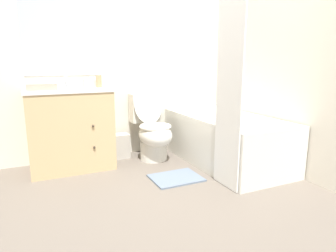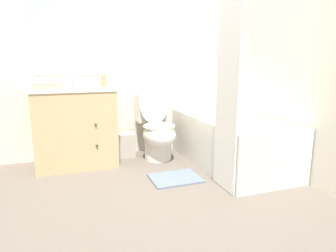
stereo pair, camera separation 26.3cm
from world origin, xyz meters
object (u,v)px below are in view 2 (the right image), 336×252
bathtub (229,140)px  hand_towel_folded (47,86)px  toilet (157,130)px  wastebasket (126,145)px  soap_dispenser (104,80)px  sink_faucet (72,83)px  tissue_box (96,82)px  bath_mat (175,178)px  vanity_cabinet (76,126)px  bath_towel_folded (245,123)px

bathtub → hand_towel_folded: hand_towel_folded is taller
toilet → wastebasket: (-0.33, 0.20, -0.20)m
soap_dispenser → wastebasket: bearing=30.9°
sink_faucet → hand_towel_folded: size_ratio=0.53×
bathtub → wastebasket: bearing=148.1°
soap_dispenser → hand_towel_folded: size_ratio=0.58×
sink_faucet → hand_towel_folded: sink_faucet is taller
bathtub → soap_dispenser: (-1.27, 0.49, 0.65)m
wastebasket → tissue_box: tissue_box is taller
soap_dispenser → bath_mat: bearing=-52.9°
vanity_cabinet → bath_towel_folded: bearing=-37.8°
sink_faucet → soap_dispenser: bearing=-33.8°
sink_faucet → bathtub: bearing=-23.9°
toilet → soap_dispenser: 0.81m
vanity_cabinet → bath_mat: (0.86, -0.75, -0.42)m
hand_towel_folded → sink_faucet: bearing=48.9°
vanity_cabinet → bathtub: bearing=-18.2°
toilet → bath_mat: toilet is taller
tissue_box → bath_towel_folded: tissue_box is taller
sink_faucet → bath_towel_folded: 1.90m
wastebasket → bath_mat: 0.93m
bathtub → bath_towel_folded: 0.67m
wastebasket → hand_towel_folded: bearing=-164.8°
tissue_box → bathtub: bearing=-24.1°
sink_faucet → hand_towel_folded: bearing=-131.1°
tissue_box → soap_dispenser: 0.13m
bathtub → soap_dispenser: 1.51m
vanity_cabinet → hand_towel_folded: (-0.25, -0.10, 0.44)m
bath_towel_folded → soap_dispenser: bearing=135.7°
bath_mat → tissue_box: bearing=126.4°
vanity_cabinet → hand_towel_folded: bearing=-157.7°
soap_dispenser → bath_mat: soap_dispenser is taller
soap_dispenser → bath_mat: (0.55, -0.72, -0.91)m
bathtub → bath_mat: 0.80m
tissue_box → vanity_cabinet: bearing=-162.8°
tissue_box → soap_dispenser: bearing=-58.8°
toilet → bath_mat: (-0.03, -0.67, -0.33)m
soap_dispenser → vanity_cabinet: bearing=174.6°
bath_towel_folded → wastebasket: bearing=124.8°
vanity_cabinet → soap_dispenser: bearing=-5.4°
toilet → soap_dispenser: soap_dispenser is taller
bath_mat → bath_towel_folded: bearing=-31.7°
tissue_box → bath_towel_folded: (1.14, -1.16, -0.31)m
vanity_cabinet → hand_towel_folded: size_ratio=3.13×
bathtub → wastebasket: (-1.02, 0.64, -0.12)m
vanity_cabinet → bath_towel_folded: 1.77m
sink_faucet → hand_towel_folded: 0.37m
sink_faucet → tissue_box: sink_faucet is taller
bath_mat → toilet: bearing=87.6°
wastebasket → soap_dispenser: size_ratio=1.79×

